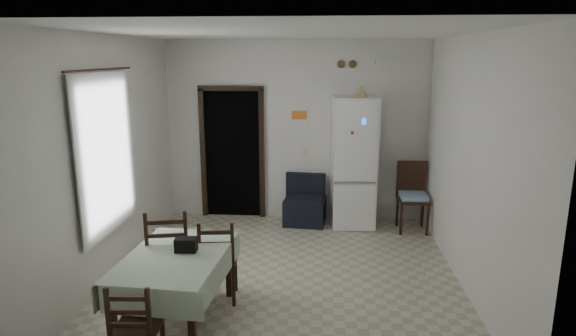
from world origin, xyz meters
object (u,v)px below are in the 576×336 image
at_px(fridge, 354,162).
at_px(navy_seat, 305,200).
at_px(corner_chair, 413,198).
at_px(dining_chair_far_left, 170,254).
at_px(dining_table, 177,289).
at_px(dining_chair_far_right, 218,259).
at_px(dining_chair_near_head, 137,327).

xyz_separation_m(fridge, navy_seat, (-0.75, 0.00, -0.63)).
height_order(fridge, corner_chair, fridge).
distance_m(navy_seat, dining_chair_far_left, 2.96).
distance_m(fridge, dining_table, 3.67).
height_order(dining_table, dining_chair_far_right, dining_chair_far_right).
xyz_separation_m(navy_seat, dining_chair_near_head, (-1.24, -3.89, 0.05)).
xyz_separation_m(corner_chair, dining_chair_far_right, (-2.51, -2.33, -0.06)).
relative_size(fridge, dining_table, 1.44).
bearing_deg(navy_seat, dining_table, -105.40).
distance_m(dining_chair_far_left, dining_chair_near_head, 1.29).
bearing_deg(dining_chair_far_right, dining_chair_far_left, 0.86).
height_order(navy_seat, dining_table, navy_seat).
relative_size(corner_chair, dining_chair_near_head, 1.20).
xyz_separation_m(fridge, dining_chair_far_right, (-1.60, -2.55, -0.55)).
distance_m(dining_table, dining_chair_near_head, 0.83).
distance_m(dining_table, dining_chair_far_right, 0.61).
xyz_separation_m(dining_chair_far_left, dining_chair_near_head, (0.12, -1.28, -0.10)).
height_order(dining_table, dining_chair_near_head, dining_chair_near_head).
xyz_separation_m(fridge, dining_chair_far_left, (-2.12, -2.62, -0.48)).
distance_m(dining_chair_far_right, dining_chair_near_head, 1.40).
height_order(corner_chair, dining_chair_near_head, corner_chair).
bearing_deg(fridge, corner_chair, -17.33).
distance_m(fridge, dining_chair_far_right, 3.06).
distance_m(fridge, navy_seat, 0.99).
xyz_separation_m(navy_seat, corner_chair, (1.66, -0.22, 0.14)).
relative_size(corner_chair, dining_table, 0.75).
distance_m(navy_seat, corner_chair, 1.68).
bearing_deg(dining_chair_far_right, dining_table, 52.60).
relative_size(navy_seat, dining_table, 0.55).
relative_size(fridge, corner_chair, 1.93).
bearing_deg(dining_table, fridge, 61.98).
height_order(corner_chair, dining_chair_far_right, corner_chair).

